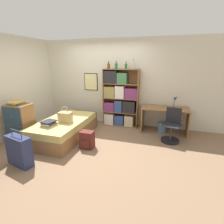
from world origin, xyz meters
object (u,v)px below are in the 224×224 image
object	(u,v)px
suitcase	(19,151)
bottle_clear	(126,66)
dresser	(20,123)
desk_lamp	(175,100)
bottle_brown	(116,66)
desk	(165,115)
bottle_blue	(133,65)
desk_chair	(171,131)
magazine_pile_on_dresser	(16,103)
book_stack_on_bed	(49,123)
handbag	(65,117)
bookcase	(119,100)
bed	(65,128)
bottle_green	(109,66)
backpack	(87,140)
waste_bin	(162,127)

from	to	relation	value
suitcase	bottle_clear	bearing A→B (deg)	62.22
dresser	desk_lamp	size ratio (longest dim) A/B	2.64
dresser	bottle_brown	world-z (taller)	bottle_brown
dresser	desk	world-z (taller)	dresser
bottle_blue	desk_chair	distance (m)	2.07
suitcase	bottle_brown	bearing A→B (deg)	66.43
magazine_pile_on_dresser	desk_lamp	xyz separation A→B (m)	(3.71, 1.68, -0.04)
bottle_brown	bottle_blue	xyz separation A→B (m)	(0.49, 0.05, 0.02)
desk	desk_lamp	size ratio (longest dim) A/B	3.53
book_stack_on_bed	magazine_pile_on_dresser	size ratio (longest dim) A/B	0.97
handbag	bottle_brown	size ratio (longest dim) A/B	1.85
handbag	bookcase	size ratio (longest dim) A/B	0.23
desk	bed	bearing A→B (deg)	-155.44
suitcase	book_stack_on_bed	bearing A→B (deg)	89.10
bottle_green	backpack	bearing A→B (deg)	-89.41
handbag	desk	distance (m)	2.70
book_stack_on_bed	bottle_brown	size ratio (longest dim) A/B	1.65
bed	desk_lamp	size ratio (longest dim) A/B	5.40
suitcase	bottle_brown	world-z (taller)	bottle_brown
book_stack_on_bed	dresser	distance (m)	0.83
bottle_brown	desk_lamp	size ratio (longest dim) A/B	0.61
magazine_pile_on_dresser	dresser	bearing A→B (deg)	-25.69
suitcase	dresser	xyz separation A→B (m)	(-0.81, 0.90, 0.17)
bottle_brown	book_stack_on_bed	bearing A→B (deg)	-123.38
desk_lamp	desk_chair	xyz separation A→B (m)	(-0.06, -0.63, -0.67)
book_stack_on_bed	dresser	world-z (taller)	dresser
bookcase	desk	distance (m)	1.40
book_stack_on_bed	magazine_pile_on_dresser	bearing A→B (deg)	179.89
handbag	dresser	distance (m)	1.13
handbag	desk_lamp	distance (m)	2.95
bed	bottle_clear	xyz separation A→B (m)	(1.31, 1.31, 1.57)
bottle_green	bottle_clear	size ratio (longest dim) A/B	1.02
dresser	waste_bin	size ratio (longest dim) A/B	3.15
bottle_green	book_stack_on_bed	bearing A→B (deg)	-117.06
bottle_brown	backpack	xyz separation A→B (m)	(-0.22, -1.64, -1.61)
suitcase	magazine_pile_on_dresser	bearing A→B (deg)	132.87
magazine_pile_on_dresser	desk_lamp	bearing A→B (deg)	24.36
bottle_clear	desk_chair	distance (m)	2.19
suitcase	bookcase	size ratio (longest dim) A/B	0.42
suitcase	desk	size ratio (longest dim) A/B	0.58
bottle_clear	desk_chair	xyz separation A→B (m)	(1.36, -0.75, -1.54)
desk_lamp	desk_chair	size ratio (longest dim) A/B	0.42
magazine_pile_on_dresser	desk_lamp	distance (m)	4.08
bookcase	backpack	size ratio (longest dim) A/B	4.26
bookcase	desk_lamp	world-z (taller)	bookcase
dresser	bookcase	world-z (taller)	bookcase
bottle_green	suitcase	bearing A→B (deg)	-108.86
magazine_pile_on_dresser	desk_chair	xyz separation A→B (m)	(3.65, 1.05, -0.71)
desk	desk_lamp	distance (m)	0.50
bottle_clear	magazine_pile_on_dresser	bearing A→B (deg)	-141.84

